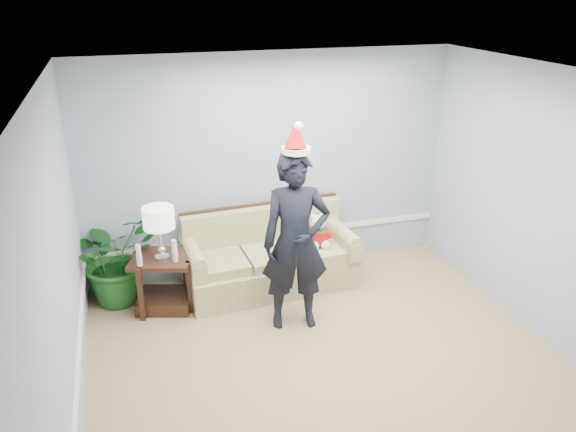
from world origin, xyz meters
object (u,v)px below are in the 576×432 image
Objects in this scene: sofa at (269,259)px; houseplant at (116,257)px; table_lamp at (159,220)px; man at (296,242)px; side_table at (164,287)px; teddy_bear at (318,234)px.

sofa is 1.89× the size of houseplant.
man is at bearing -27.69° from table_lamp.
side_table is (-1.25, -0.16, -0.08)m from sofa.
table_lamp is 0.82m from houseplant.
houseplant is 2.11m from man.
sofa is 1.47m from table_lamp.
man reaches higher than table_lamp.
table_lamp is 1.44× the size of teddy_bear.
sofa is at bearing 7.33° from side_table.
table_lamp is 0.55× the size of houseplant.
houseplant is at bearing 158.85° from man.
sofa is 1.09m from man.
man is at bearing -29.36° from side_table.
table_lamp is (-1.25, -0.21, 0.75)m from sofa.
table_lamp reaches higher than side_table.
table_lamp is 1.88m from teddy_bear.
teddy_bear is (2.31, -0.28, 0.10)m from houseplant.
side_table is 0.65m from houseplant.
side_table is 0.73× the size of houseplant.
sofa is at bearing -5.23° from houseplant.
table_lamp is at bearing -37.29° from houseplant.
man reaches higher than teddy_bear.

